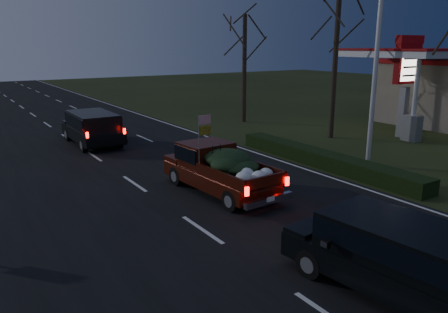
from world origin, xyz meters
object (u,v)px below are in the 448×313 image
light_pole (378,34)px  gas_price_pylon (407,69)px  pickup_truck (219,166)px  lead_suv (92,125)px  rear_suv (400,252)px

light_pole → gas_price_pylon: light_pole is taller
pickup_truck → lead_suv: pickup_truck is taller
pickup_truck → gas_price_pylon: bearing=6.6°
light_pole → pickup_truck: 8.63m
light_pole → rear_suv: size_ratio=1.95×
lead_suv → rear_suv: lead_suv is taller
pickup_truck → lead_suv: 10.08m
gas_price_pylon → rear_suv: bearing=-144.9°
light_pole → rear_suv: light_pole is taller
lead_suv → light_pole: bearing=-49.6°
gas_price_pylon → lead_suv: 17.20m
light_pole → pickup_truck: light_pole is taller
gas_price_pylon → lead_suv: gas_price_pylon is taller
light_pole → gas_price_pylon: (6.50, 2.99, -1.71)m
pickup_truck → rear_suv: size_ratio=1.04×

